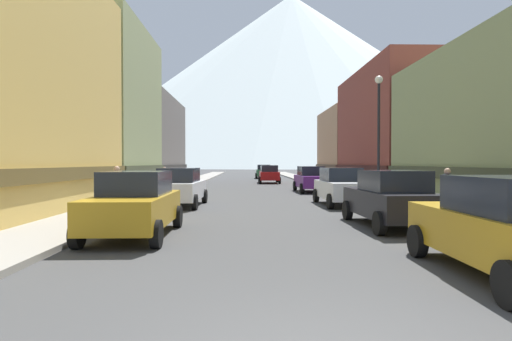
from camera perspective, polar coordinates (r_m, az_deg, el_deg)
name	(u,v)px	position (r m, az deg, el deg)	size (l,w,h in m)	color
sidewalk_left	(185,184)	(39.47, -9.42, -1.81)	(2.50, 100.00, 0.15)	gray
sidewalk_right	(322,184)	(39.72, 8.75, -1.79)	(2.50, 100.00, 0.15)	gray
storefront_left_2	(77,113)	(31.60, -22.65, 7.06)	(9.54, 10.90, 11.12)	#8C9966
storefront_left_3	(127,143)	(43.17, -16.78, 3.55)	(9.64, 13.61, 8.20)	#66605B
storefront_right_2	(405,133)	(33.54, 19.25, 4.78)	(7.37, 13.79, 8.81)	brown
storefront_right_3	(364,148)	(45.44, 14.17, 2.96)	(8.18, 10.71, 7.43)	tan
car_left_0	(135,203)	(12.22, -15.78, -4.24)	(2.08, 4.41, 1.78)	#B28419
car_left_1	(180,187)	(20.16, -10.07, -2.16)	(2.20, 4.46, 1.78)	silver
car_right_0	(508,227)	(8.71, 30.54, -6.46)	(2.11, 4.42, 1.78)	#B28419
car_right_1	(391,198)	(14.15, 17.50, -3.54)	(2.18, 4.45, 1.78)	black
car_right_2	(342,186)	(20.76, 11.30, -2.07)	(2.15, 4.44, 1.78)	silver
car_right_3	(311,179)	(29.85, 7.38, -1.13)	(2.16, 4.44, 1.78)	#591E72
car_driving_0	(264,172)	(55.31, 1.01, -0.13)	(2.06, 4.40, 1.78)	#265933
car_driving_1	(269,174)	(42.57, 1.75, -0.48)	(2.06, 4.40, 1.78)	#9E1111
trash_bin_right	(482,208)	(14.62, 27.85, -4.47)	(0.59, 0.59, 0.98)	#4C5156
pedestrian_0	(165,180)	(29.69, -12.07, -1.18)	(0.36, 0.36, 1.60)	navy
pedestrian_1	(447,194)	(16.33, 24.09, -2.88)	(0.36, 0.36, 1.68)	navy
pedestrian_2	(117,188)	(19.20, -18.00, -2.20)	(0.36, 0.36, 1.73)	#333338
streetlamp_right	(379,120)	(20.58, 15.99, 6.48)	(0.36, 0.36, 5.86)	black
mountain_backdrop	(291,81)	(270.36, 4.71, 11.80)	(273.13, 273.13, 105.23)	silver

